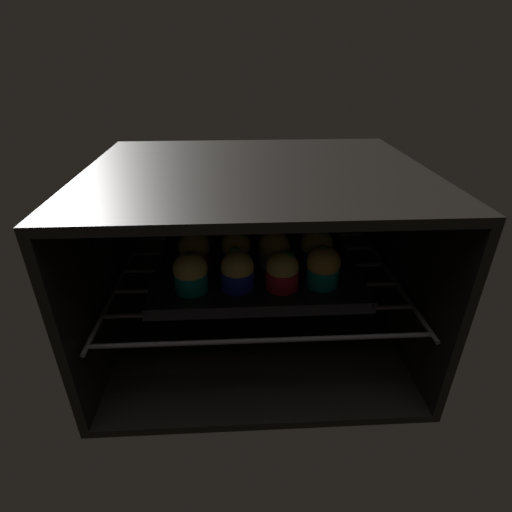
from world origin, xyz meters
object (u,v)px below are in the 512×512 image
Objects in this scene: muffin_row1_col0 at (194,250)px; muffin_row1_col1 at (236,250)px; muffin_row2_col2 at (271,233)px; muffin_row2_col3 at (311,231)px; muffin_row2_col0 at (199,233)px; muffin_row0_col0 at (191,273)px; muffin_row1_col2 at (274,249)px; muffin_row0_col3 at (323,267)px; muffin_row2_col1 at (237,234)px; muffin_row0_col1 at (238,271)px; muffin_row1_col3 at (316,248)px; baking_tray at (256,268)px; muffin_row0_col2 at (282,271)px.

muffin_row1_col0 is 8.16cm from muffin_row1_col1.
muffin_row2_col3 is (8.72, -0.50, 0.28)cm from muffin_row2_col2.
muffin_row2_col0 is at bearing -179.80° from muffin_row2_col2.
muffin_row1_col2 is (15.69, 8.48, -0.11)cm from muffin_row0_col0.
muffin_row0_col3 is 1.05× the size of muffin_row2_col1.
muffin_row1_col1 is (8.15, 0.16, -0.19)cm from muffin_row1_col0.
muffin_row0_col0 is at bearing -177.52° from muffin_row0_col1.
muffin_row0_col0 is at bearing -89.93° from muffin_row1_col0.
muffin_row2_col0 is (-23.52, 15.81, 0.01)cm from muffin_row0_col3.
muffin_row1_col1 is 7.82cm from muffin_row2_col1.
muffin_row1_col2 is at bearing 28.39° from muffin_row0_col0.
muffin_row2_col0 reaches higher than muffin_row0_col1.
muffin_row0_col1 is 17.45cm from muffin_row1_col3.
muffin_row2_col0 is (0.31, 8.07, 0.03)cm from muffin_row1_col0.
muffin_row0_col1 reaches higher than muffin_row1_col2.
muffin_row0_col1 is (-3.73, -7.79, 3.99)cm from baking_tray.
muffin_row1_col0 is at bearing 179.17° from muffin_row1_col3.
muffin_row1_col2 is (7.54, 0.01, -0.07)cm from muffin_row1_col1.
muffin_row2_col0 is (-11.76, 8.23, 4.24)cm from baking_tray.
muffin_row0_col1 is at bearing -135.93° from muffin_row2_col3.
muffin_row0_col1 is at bearing 177.07° from muffin_row0_col2.
muffin_row2_col0 is at bearing 134.33° from muffin_row0_col2.
muffin_row1_col3 is 11.90cm from muffin_row2_col2.
muffin_row1_col3 is 25.18cm from muffin_row2_col0.
muffin_row1_col0 is at bearing 152.92° from muffin_row0_col2.
muffin_row2_col2 is 8.74cm from muffin_row2_col3.
muffin_row0_col2 is 18.16cm from muffin_row2_col1.
muffin_row0_col3 is 1.03× the size of muffin_row1_col0.
muffin_row0_col1 is at bearing -88.74° from muffin_row1_col1.
muffin_row1_col0 is at bearing 179.25° from baking_tray.
muffin_row1_col2 and muffin_row2_col2 have the same top height.
muffin_row2_col0 reaches higher than muffin_row0_col2.
muffin_row1_col3 is 0.98× the size of muffin_row2_col0.
muffin_row0_col3 is at bearing -26.74° from muffin_row1_col1.
muffin_row0_col2 is 22.98cm from muffin_row2_col0.
muffin_row0_col3 is 28.34cm from muffin_row2_col0.
muffin_row0_col1 is 1.07× the size of muffin_row0_col2.
muffin_row1_col3 reaches higher than muffin_row0_col1.
muffin_row0_col0 is 18.33cm from muffin_row2_col1.
muffin_row2_col2 is at bearing 134.57° from muffin_row1_col3.
muffin_row2_col3 reaches higher than muffin_row1_col2.
muffin_row1_col3 reaches higher than muffin_row0_col0.
muffin_row0_col2 is at bearing -85.56° from muffin_row1_col2.
muffin_row1_col3 reaches higher than muffin_row1_col2.
muffin_row1_col1 is (-0.18, 8.11, 0.03)cm from muffin_row0_col1.
muffin_row1_col1 is 0.97× the size of muffin_row1_col3.
muffin_row2_col2 is at bearing 66.34° from baking_tray.
muffin_row1_col3 is at bearing -92.72° from muffin_row2_col3.
muffin_row0_col3 is 17.55cm from muffin_row1_col1.
muffin_row2_col2 is (-8.35, 8.47, -0.27)cm from muffin_row1_col3.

